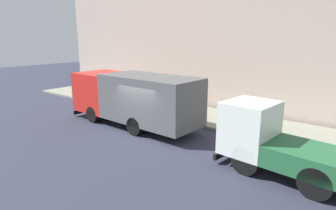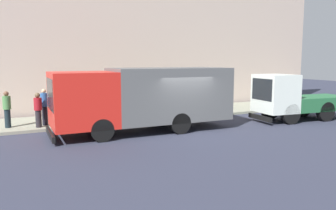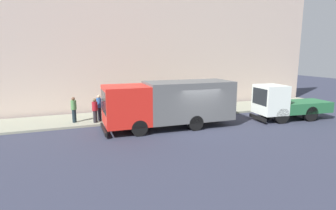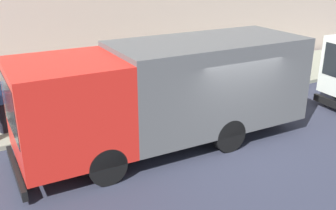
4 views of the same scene
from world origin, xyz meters
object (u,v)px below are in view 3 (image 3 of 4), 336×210
large_utility_truck (170,102)px  pedestrian_third (95,110)px  pedestrian_standing (74,109)px  pedestrian_walking (99,107)px  traffic_cone_orange (120,114)px  small_flatbed_truck (285,104)px

large_utility_truck → pedestrian_third: bearing=62.0°
large_utility_truck → pedestrian_standing: large_utility_truck is taller
large_utility_truck → pedestrian_third: large_utility_truck is taller
pedestrian_walking → pedestrian_third: (-0.45, 0.34, -0.07)m
pedestrian_standing → pedestrian_walking: bearing=-69.0°
traffic_cone_orange → small_flatbed_truck: bearing=-109.2°
small_flatbed_truck → pedestrian_standing: small_flatbed_truck is taller
traffic_cone_orange → pedestrian_walking: bearing=86.2°
pedestrian_walking → pedestrian_standing: size_ratio=1.03×
small_flatbed_truck → pedestrian_third: 13.00m
pedestrian_third → traffic_cone_orange: 1.81m
large_utility_truck → traffic_cone_orange: (2.80, 2.58, -1.13)m
pedestrian_walking → pedestrian_standing: 1.62m
large_utility_truck → pedestrian_walking: 4.93m
pedestrian_walking → traffic_cone_orange: bearing=-173.3°
large_utility_truck → pedestrian_walking: bearing=55.4°
small_flatbed_truck → pedestrian_walking: size_ratio=3.23×
large_utility_truck → pedestrian_walking: large_utility_truck is taller
small_flatbed_truck → traffic_cone_orange: 11.50m
small_flatbed_truck → pedestrian_standing: 14.38m
small_flatbed_truck → traffic_cone_orange: size_ratio=7.86×
pedestrian_walking → large_utility_truck: bearing=154.3°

